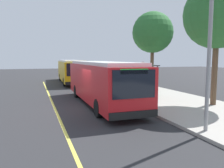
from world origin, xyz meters
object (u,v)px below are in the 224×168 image
transit_bus_main (101,81)px  pedestrian_commuter (138,84)px  transit_bus_second (71,70)px  route_sign_post (143,76)px  waiting_bench (145,88)px

transit_bus_main → pedestrian_commuter: 4.08m
transit_bus_second → pedestrian_commuter: transit_bus_second is taller
route_sign_post → pedestrian_commuter: 2.70m
transit_bus_second → route_sign_post: bearing=9.6°
transit_bus_second → route_sign_post: 15.70m
transit_bus_main → transit_bus_second: same height
transit_bus_second → waiting_bench: size_ratio=7.40×
waiting_bench → pedestrian_commuter: (0.68, -1.02, 0.48)m
transit_bus_second → pedestrian_commuter: 13.49m
transit_bus_second → waiting_bench: transit_bus_second is taller
pedestrian_commuter → transit_bus_main: bearing=-64.4°
transit_bus_second → pedestrian_commuter: (13.04, 3.43, -0.50)m
transit_bus_second → waiting_bench: (12.36, 4.45, -0.98)m
transit_bus_main → pedestrian_commuter: transit_bus_main is taller
pedestrian_commuter → transit_bus_second: bearing=-165.3°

